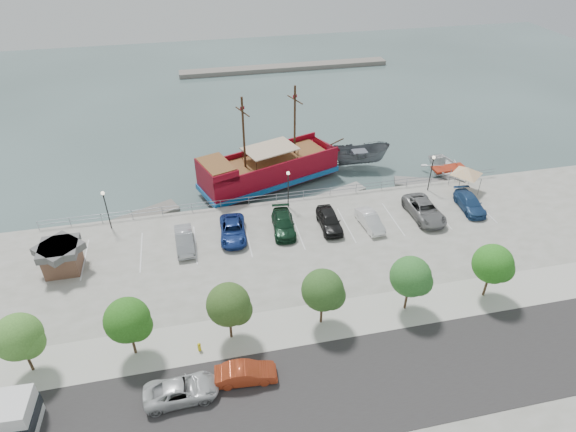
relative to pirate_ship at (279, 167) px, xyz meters
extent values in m
plane|color=#3C504D|center=(-0.45, -13.56, -1.98)|extent=(160.00, 160.00, 0.00)
cube|color=#2D2A2A|center=(-0.45, -29.56, -0.97)|extent=(100.00, 8.00, 0.04)
cube|color=#B9B7A9|center=(-0.45, -23.56, -0.97)|extent=(100.00, 4.00, 0.05)
cylinder|color=gray|center=(-0.45, -5.76, -0.03)|extent=(50.00, 0.06, 0.06)
cylinder|color=gray|center=(-0.45, -5.76, -0.43)|extent=(50.00, 0.06, 0.06)
cube|color=slate|center=(9.55, 41.44, -1.58)|extent=(40.00, 3.00, 0.80)
cube|color=maroon|center=(-1.28, -0.45, -0.09)|extent=(16.68, 9.99, 2.59)
cube|color=#105194|center=(-1.28, -0.45, -0.94)|extent=(17.06, 10.37, 0.60)
cone|color=maroon|center=(6.98, 2.46, -0.09)|extent=(4.59, 5.57, 4.78)
cube|color=maroon|center=(-7.38, -2.60, 1.90)|extent=(4.47, 5.69, 1.39)
cube|color=brown|center=(-7.38, -2.60, 2.65)|extent=(4.15, 5.25, 0.12)
cube|color=brown|center=(-0.81, -0.29, 1.25)|extent=(13.66, 8.44, 0.15)
cube|color=maroon|center=(-2.07, 1.80, 1.55)|extent=(15.09, 5.49, 0.70)
cube|color=maroon|center=(-0.48, -2.70, 1.55)|extent=(15.09, 5.49, 0.70)
cylinder|color=#382111|center=(2.01, 0.71, 5.28)|extent=(0.30, 0.30, 8.16)
cylinder|color=#382111|center=(-4.10, -1.44, 5.28)|extent=(0.30, 0.30, 8.16)
cylinder|color=#382111|center=(2.01, 0.71, 7.77)|extent=(1.12, 2.86, 0.14)
cylinder|color=#382111|center=(-4.10, -1.44, 7.77)|extent=(1.12, 2.86, 0.14)
cube|color=#CCB08F|center=(-1.09, -0.38, 2.70)|extent=(6.70, 5.49, 0.12)
cylinder|color=#382111|center=(7.64, 2.69, 1.10)|extent=(2.39, 0.97, 0.59)
imported|color=#54595E|center=(10.41, 1.42, -0.56)|extent=(7.68, 3.75, 2.85)
imported|color=white|center=(20.23, -3.08, -1.27)|extent=(5.27, 7.14, 1.43)
cube|color=slate|center=(-15.64, -4.36, -1.77)|extent=(7.80, 5.09, 0.43)
cube|color=gray|center=(6.20, -4.36, -1.81)|extent=(6.43, 3.83, 0.35)
cube|color=slate|center=(16.62, -4.36, -1.79)|extent=(7.24, 4.24, 0.40)
cube|color=brown|center=(-21.95, -12.61, 0.06)|extent=(2.84, 2.84, 2.08)
cube|color=#535353|center=(-21.95, -12.61, 1.33)|extent=(3.22, 3.22, 0.66)
cylinder|color=slate|center=(18.37, -6.47, 0.03)|extent=(0.07, 0.07, 2.03)
cylinder|color=slate|center=(20.76, -6.72, 0.03)|extent=(0.07, 0.07, 2.03)
cylinder|color=slate|center=(18.12, -8.86, 0.03)|extent=(0.07, 0.07, 2.03)
cylinder|color=slate|center=(20.51, -9.11, 0.03)|extent=(0.07, 0.07, 2.03)
pyramid|color=beige|center=(19.44, -7.79, 1.83)|extent=(4.26, 4.26, 0.83)
imported|color=#BCBEBF|center=(-12.26, -28.02, -0.30)|extent=(4.98, 2.44, 1.36)
imported|color=#B33B1C|center=(-7.92, -27.61, -0.28)|extent=(4.35, 1.79, 1.40)
cylinder|color=gold|center=(-10.88, -24.36, -0.68)|extent=(0.24, 0.24, 0.61)
sphere|color=gold|center=(-10.88, -24.36, -0.36)|extent=(0.26, 0.26, 0.26)
cylinder|color=black|center=(-18.45, -7.06, 1.02)|extent=(0.12, 0.12, 4.00)
sphere|color=#FFF2CC|center=(-18.45, -7.06, 3.12)|extent=(0.36, 0.36, 0.36)
cylinder|color=black|center=(-0.45, -7.06, 1.02)|extent=(0.12, 0.12, 4.00)
sphere|color=#FFF2CC|center=(-0.45, -7.06, 3.12)|extent=(0.36, 0.36, 0.36)
cylinder|color=black|center=(15.55, -7.06, 1.02)|extent=(0.12, 0.12, 4.00)
sphere|color=#FFF2CC|center=(15.55, -7.06, 3.12)|extent=(0.36, 0.36, 0.36)
cylinder|color=#473321|center=(-22.45, -23.56, 0.12)|extent=(0.20, 0.20, 2.20)
sphere|color=#41752A|center=(-22.45, -23.56, 2.42)|extent=(3.20, 3.20, 3.20)
sphere|color=#41752A|center=(-21.85, -23.86, 2.02)|extent=(2.20, 2.20, 2.20)
cylinder|color=#473321|center=(-15.45, -23.56, 0.12)|extent=(0.20, 0.20, 2.20)
sphere|color=#265E18|center=(-15.45, -23.56, 2.42)|extent=(3.20, 3.20, 3.20)
sphere|color=#265E18|center=(-14.85, -23.86, 2.02)|extent=(2.20, 2.20, 2.20)
cylinder|color=#473321|center=(-8.45, -23.56, 0.12)|extent=(0.20, 0.20, 2.20)
sphere|color=#2F4C1C|center=(-8.45, -23.56, 2.42)|extent=(3.20, 3.20, 3.20)
sphere|color=#2F4C1C|center=(-7.85, -23.86, 2.02)|extent=(2.20, 2.20, 2.20)
cylinder|color=#473321|center=(-1.45, -23.56, 0.12)|extent=(0.20, 0.20, 2.20)
sphere|color=#2B4F1E|center=(-1.45, -23.56, 2.42)|extent=(3.20, 3.20, 3.20)
sphere|color=#2B4F1E|center=(-0.85, -23.86, 2.02)|extent=(2.20, 2.20, 2.20)
cylinder|color=#473321|center=(5.55, -23.56, 0.12)|extent=(0.20, 0.20, 2.20)
sphere|color=#2A6326|center=(5.55, -23.56, 2.42)|extent=(3.20, 3.20, 3.20)
sphere|color=#2A6326|center=(6.15, -23.86, 2.02)|extent=(2.20, 2.20, 2.20)
cylinder|color=#473321|center=(12.55, -23.56, 0.12)|extent=(0.20, 0.20, 2.20)
sphere|color=#276C1B|center=(12.55, -23.56, 2.42)|extent=(3.20, 3.20, 3.20)
sphere|color=#276C1B|center=(13.15, -23.86, 2.02)|extent=(2.20, 2.20, 2.20)
imported|color=#9EA0A5|center=(-11.39, -11.66, -0.22)|extent=(1.78, 4.68, 1.52)
imported|color=navy|center=(-6.78, -11.01, -0.25)|extent=(2.79, 5.43, 1.47)
imported|color=black|center=(-1.80, -11.01, -0.23)|extent=(2.57, 5.34, 1.50)
imported|color=black|center=(2.76, -11.48, -0.16)|extent=(2.08, 4.89, 1.65)
imported|color=white|center=(6.73, -12.25, -0.28)|extent=(1.93, 4.42, 1.42)
imported|color=gray|center=(12.75, -11.80, -0.17)|extent=(2.86, 5.95, 1.64)
imported|color=navy|center=(18.07, -11.46, -0.26)|extent=(2.44, 5.12, 1.44)
camera|label=1|loc=(-9.57, -48.64, 27.11)|focal=30.00mm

